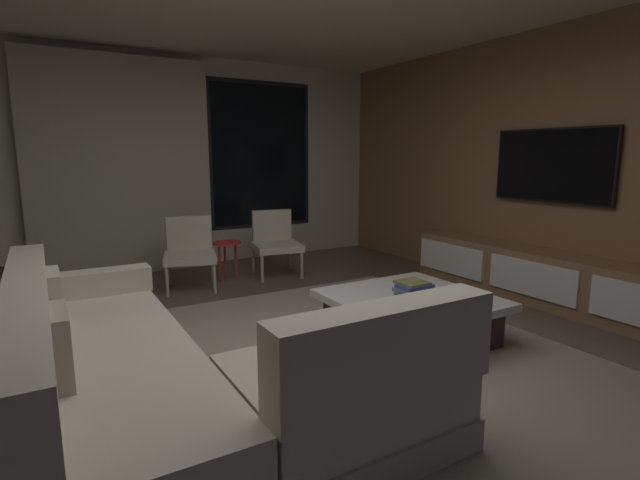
# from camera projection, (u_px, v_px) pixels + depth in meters

# --- Properties ---
(floor) EXTENTS (9.20, 9.20, 0.00)m
(floor) POSITION_uv_depth(u_px,v_px,m) (302.00, 371.00, 3.23)
(floor) COLOR #564C44
(back_wall_with_window) EXTENTS (6.60, 0.30, 2.70)m
(back_wall_with_window) POSITION_uv_depth(u_px,v_px,m) (161.00, 164.00, 6.03)
(back_wall_with_window) COLOR beige
(back_wall_with_window) RESTS_ON floor
(media_wall) EXTENTS (0.12, 7.80, 2.70)m
(media_wall) POSITION_uv_depth(u_px,v_px,m) (583.00, 166.00, 4.53)
(media_wall) COLOR #8E6642
(media_wall) RESTS_ON floor
(area_rug) EXTENTS (3.20, 3.80, 0.01)m
(area_rug) POSITION_uv_depth(u_px,v_px,m) (352.00, 365.00, 3.32)
(area_rug) COLOR gray
(area_rug) RESTS_ON floor
(sectional_couch) EXTENTS (1.98, 2.50, 0.82)m
(sectional_couch) POSITION_uv_depth(u_px,v_px,m) (165.00, 377.00, 2.51)
(sectional_couch) COLOR #B1A997
(sectional_couch) RESTS_ON floor
(coffee_table) EXTENTS (1.16, 1.16, 0.36)m
(coffee_table) POSITION_uv_depth(u_px,v_px,m) (410.00, 317.00, 3.76)
(coffee_table) COLOR #352322
(coffee_table) RESTS_ON floor
(book_stack_on_coffee_table) EXTENTS (0.28, 0.23, 0.11)m
(book_stack_on_coffee_table) POSITION_uv_depth(u_px,v_px,m) (414.00, 288.00, 3.75)
(book_stack_on_coffee_table) COLOR #468A71
(book_stack_on_coffee_table) RESTS_ON coffee_table
(accent_chair_near_window) EXTENTS (0.64, 0.65, 0.78)m
(accent_chair_near_window) POSITION_uv_depth(u_px,v_px,m) (275.00, 239.00, 5.83)
(accent_chair_near_window) COLOR #B2ADA0
(accent_chair_near_window) RESTS_ON floor
(accent_chair_by_curtain) EXTENTS (0.67, 0.68, 0.78)m
(accent_chair_by_curtain) POSITION_uv_depth(u_px,v_px,m) (190.00, 249.00, 5.24)
(accent_chair_by_curtain) COLOR #B2ADA0
(accent_chair_by_curtain) RESTS_ON floor
(side_stool) EXTENTS (0.32, 0.32, 0.46)m
(side_stool) POSITION_uv_depth(u_px,v_px,m) (227.00, 249.00, 5.54)
(side_stool) COLOR red
(side_stool) RESTS_ON floor
(media_console) EXTENTS (0.46, 3.10, 0.52)m
(media_console) POSITION_uv_depth(u_px,v_px,m) (550.00, 280.00, 4.62)
(media_console) COLOR #8E6642
(media_console) RESTS_ON floor
(mounted_tv) EXTENTS (0.05, 1.26, 0.73)m
(mounted_tv) POSITION_uv_depth(u_px,v_px,m) (552.00, 166.00, 4.68)
(mounted_tv) COLOR black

